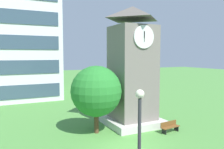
# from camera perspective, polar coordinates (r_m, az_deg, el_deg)

# --- Properties ---
(ground_plane) EXTENTS (160.00, 160.00, 0.00)m
(ground_plane) POSITION_cam_1_polar(r_m,az_deg,el_deg) (16.63, 3.41, -17.69)
(ground_plane) COLOR #4C893D
(office_building) EXTENTS (15.51, 13.03, 16.00)m
(office_building) POSITION_cam_1_polar(r_m,az_deg,el_deg) (38.12, -25.95, 6.86)
(office_building) COLOR silver
(office_building) RESTS_ON ground
(clock_tower) EXTENTS (4.72, 4.72, 10.68)m
(clock_tower) POSITION_cam_1_polar(r_m,az_deg,el_deg) (20.80, 5.10, 0.46)
(clock_tower) COLOR slate
(clock_tower) RESTS_ON ground
(park_bench) EXTENTS (1.85, 0.71, 0.88)m
(park_bench) POSITION_cam_1_polar(r_m,az_deg,el_deg) (19.98, 14.22, -12.50)
(park_bench) COLOR brown
(park_bench) RESTS_ON ground
(street_lamp) EXTENTS (0.36, 0.36, 5.04)m
(street_lamp) POSITION_cam_1_polar(r_m,az_deg,el_deg) (9.55, 6.85, -14.73)
(street_lamp) COLOR #333338
(street_lamp) RESTS_ON ground
(tree_by_building) EXTENTS (4.13, 4.13, 5.53)m
(tree_by_building) POSITION_cam_1_polar(r_m,az_deg,el_deg) (18.58, -3.95, -4.18)
(tree_by_building) COLOR #513823
(tree_by_building) RESTS_ON ground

